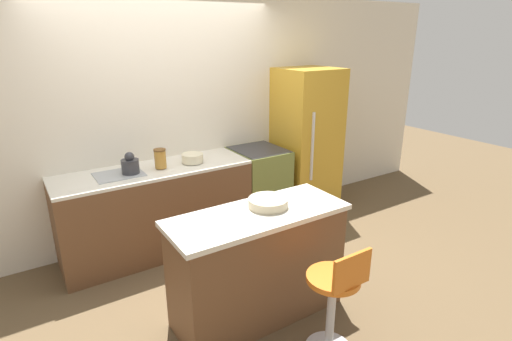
# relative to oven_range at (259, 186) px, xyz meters

# --- Properties ---
(ground_plane) EXTENTS (14.00, 14.00, 0.00)m
(ground_plane) POSITION_rel_oven_range_xyz_m (-0.97, -0.33, -0.46)
(ground_plane) COLOR brown
(wall_back) EXTENTS (8.00, 0.06, 2.60)m
(wall_back) POSITION_rel_oven_range_xyz_m (-0.97, 0.34, 0.84)
(wall_back) COLOR silver
(wall_back) RESTS_ON ground_plane
(back_counter) EXTENTS (1.92, 0.63, 0.92)m
(back_counter) POSITION_rel_oven_range_xyz_m (-1.26, 0.00, -0.00)
(back_counter) COLOR brown
(back_counter) RESTS_ON ground_plane
(kitchen_island) EXTENTS (1.41, 0.55, 0.91)m
(kitchen_island) POSITION_rel_oven_range_xyz_m (-0.94, -1.42, -0.00)
(kitchen_island) COLOR brown
(kitchen_island) RESTS_ON ground_plane
(oven_range) EXTENTS (0.57, 0.64, 0.92)m
(oven_range) POSITION_rel_oven_range_xyz_m (0.00, 0.00, 0.00)
(oven_range) COLOR olive
(oven_range) RESTS_ON ground_plane
(refrigerator) EXTENTS (0.69, 0.67, 1.80)m
(refrigerator) POSITION_rel_oven_range_xyz_m (0.70, -0.01, 0.44)
(refrigerator) COLOR gold
(refrigerator) RESTS_ON ground_plane
(stool_chair) EXTENTS (0.37, 0.37, 0.87)m
(stool_chair) POSITION_rel_oven_range_xyz_m (-0.73, -2.07, -0.01)
(stool_chair) COLOR #B7B7BC
(stool_chair) RESTS_ON ground_plane
(kettle) EXTENTS (0.17, 0.17, 0.21)m
(kettle) POSITION_rel_oven_range_xyz_m (-1.49, -0.04, 0.54)
(kettle) COLOR #333338
(kettle) RESTS_ON back_counter
(mixing_bowl) EXTENTS (0.22, 0.22, 0.09)m
(mixing_bowl) POSITION_rel_oven_range_xyz_m (-0.85, -0.04, 0.50)
(mixing_bowl) COLOR beige
(mixing_bowl) RESTS_ON back_counter
(canister_jar) EXTENTS (0.12, 0.12, 0.19)m
(canister_jar) POSITION_rel_oven_range_xyz_m (-1.19, -0.04, 0.56)
(canister_jar) COLOR #B77F33
(canister_jar) RESTS_ON back_counter
(fruit_bowl) EXTENTS (0.31, 0.31, 0.07)m
(fruit_bowl) POSITION_rel_oven_range_xyz_m (-0.81, -1.38, 0.49)
(fruit_bowl) COLOR #C1B28E
(fruit_bowl) RESTS_ON kitchen_island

